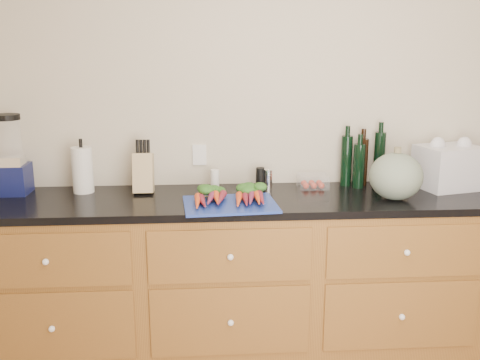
{
  "coord_description": "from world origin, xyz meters",
  "views": [
    {
      "loc": [
        -0.57,
        -1.5,
        1.72
      ],
      "look_at": [
        -0.39,
        1.2,
        1.06
      ],
      "focal_mm": 40.0,
      "sensor_mm": 36.0,
      "label": 1
    }
  ],
  "objects": [
    {
      "name": "squash",
      "position": [
        0.45,
        1.2,
        1.07
      ],
      "size": [
        0.28,
        0.28,
        0.25
      ],
      "primitive_type": "ellipsoid",
      "color": "#596A58",
      "rests_on": "countertop"
    },
    {
      "name": "paper_towel",
      "position": [
        -1.25,
        1.46,
        1.07
      ],
      "size": [
        0.11,
        0.11,
        0.26
      ],
      "primitive_type": "cylinder",
      "color": "white",
      "rests_on": "countertop"
    },
    {
      "name": "countertop",
      "position": [
        0.0,
        1.3,
        0.92
      ],
      "size": [
        3.64,
        0.62,
        0.04
      ],
      "primitive_type": "cube",
      "color": "black",
      "rests_on": "cabinets"
    },
    {
      "name": "bottles",
      "position": [
        0.35,
        1.51,
        1.08
      ],
      "size": [
        0.26,
        0.13,
        0.31
      ],
      "color": "black",
      "rests_on": "countertop"
    },
    {
      "name": "grinder_salt",
      "position": [
        -0.51,
        1.48,
        1.0
      ],
      "size": [
        0.05,
        0.05,
        0.11
      ],
      "primitive_type": "cylinder",
      "color": "white",
      "rests_on": "countertop"
    },
    {
      "name": "grocery_bag",
      "position": [
        0.84,
        1.42,
        1.06
      ],
      "size": [
        0.39,
        0.34,
        0.24
      ],
      "primitive_type": null,
      "rotation": [
        0.0,
        0.0,
        0.24
      ],
      "color": "white",
      "rests_on": "countertop"
    },
    {
      "name": "carrots",
      "position": [
        -0.44,
        1.19,
        0.98
      ],
      "size": [
        0.4,
        0.3,
        0.06
      ],
      "color": "#EB4B1B",
      "rests_on": "cutting_board"
    },
    {
      "name": "wall_back",
      "position": [
        0.0,
        1.62,
        1.3
      ],
      "size": [
        4.1,
        0.05,
        2.6
      ],
      "primitive_type": "cube",
      "color": "beige",
      "rests_on": "ground"
    },
    {
      "name": "cabinets",
      "position": [
        0.0,
        1.3,
        0.45
      ],
      "size": [
        3.6,
        0.64,
        0.9
      ],
      "color": "brown",
      "rests_on": "ground"
    },
    {
      "name": "knife_block",
      "position": [
        -0.91,
        1.44,
        1.05
      ],
      "size": [
        0.11,
        0.11,
        0.22
      ],
      "primitive_type": "cube",
      "color": "tan",
      "rests_on": "countertop"
    },
    {
      "name": "grinder_pepper",
      "position": [
        -0.25,
        1.48,
        1.0
      ],
      "size": [
        0.05,
        0.05,
        0.12
      ],
      "primitive_type": "cylinder",
      "color": "black",
      "rests_on": "countertop"
    },
    {
      "name": "blender_appliance",
      "position": [
        -1.64,
        1.46,
        1.13
      ],
      "size": [
        0.18,
        0.18,
        0.44
      ],
      "color": "#0F1548",
      "rests_on": "countertop"
    },
    {
      "name": "canister_chrome",
      "position": [
        -0.2,
        1.48,
        1.0
      ],
      "size": [
        0.05,
        0.05,
        0.11
      ],
      "primitive_type": "cylinder",
      "color": "white",
      "rests_on": "countertop"
    },
    {
      "name": "cutting_board",
      "position": [
        -0.44,
        1.14,
        0.95
      ],
      "size": [
        0.5,
        0.39,
        0.01
      ],
      "primitive_type": "cube",
      "rotation": [
        0.0,
        0.0,
        0.08
      ],
      "color": "navy",
      "rests_on": "countertop"
    },
    {
      "name": "tomato_box",
      "position": [
        0.06,
        1.47,
        0.98
      ],
      "size": [
        0.17,
        0.14,
        0.08
      ],
      "primitive_type": "cube",
      "color": "white",
      "rests_on": "countertop"
    }
  ]
}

